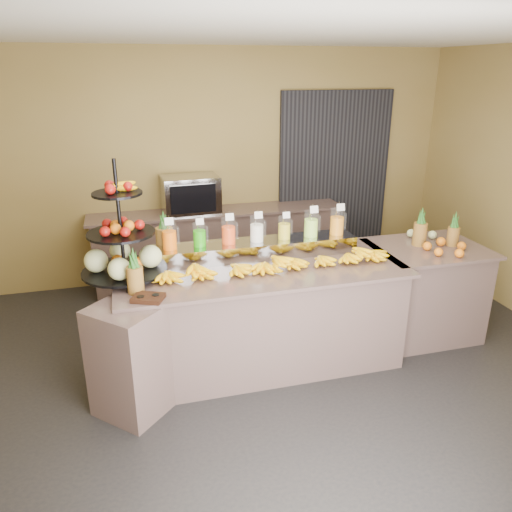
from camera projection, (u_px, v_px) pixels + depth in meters
name	position (u px, v px, depth m)	size (l,w,h in m)	color
ground	(270.00, 379.00, 4.37)	(6.00, 6.00, 0.00)	black
room_envelope	(267.00, 148.00, 4.46)	(6.04, 5.02, 2.82)	olive
buffet_counter	(250.00, 319.00, 4.41)	(2.75, 1.25, 0.93)	gray
right_counter	(422.00, 290.00, 4.98)	(1.08, 0.88, 0.93)	gray
back_ledge	(219.00, 246.00, 6.23)	(3.10, 0.55, 0.93)	gray
pitcher_tray	(257.00, 249.00, 4.54)	(1.85, 0.30, 0.15)	gray
juice_pitcher_orange_a	(169.00, 237.00, 4.29)	(0.13, 0.13, 0.31)	silver
juice_pitcher_green	(199.00, 236.00, 4.36)	(0.12, 0.12, 0.28)	silver
juice_pitcher_orange_b	(229.00, 233.00, 4.42)	(0.13, 0.13, 0.31)	silver
juice_pitcher_milk	(257.00, 230.00, 4.48)	(0.12, 0.13, 0.30)	silver
juice_pitcher_lemon	(284.00, 229.00, 4.55)	(0.11, 0.12, 0.28)	silver
juice_pitcher_lime	(311.00, 225.00, 4.61)	(0.13, 0.14, 0.32)	silver
juice_pitcher_orange_c	(337.00, 223.00, 4.67)	(0.13, 0.14, 0.32)	silver
banana_heap	(277.00, 262.00, 4.26)	(2.08, 0.19, 0.17)	yellow
fruit_stand	(129.00, 248.00, 4.05)	(0.72, 0.72, 0.98)	black
condiment_caddy	(148.00, 298.00, 3.71)	(0.22, 0.17, 0.03)	black
pineapple_left_a	(135.00, 276.00, 3.78)	(0.13, 0.13, 0.37)	brown
pineapple_left_b	(165.00, 240.00, 4.46)	(0.16, 0.16, 0.45)	brown
right_fruit_pile	(440.00, 241.00, 4.75)	(0.42, 0.41, 0.22)	brown
oven_warmer	(190.00, 194.00, 5.91)	(0.66, 0.46, 0.44)	gray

